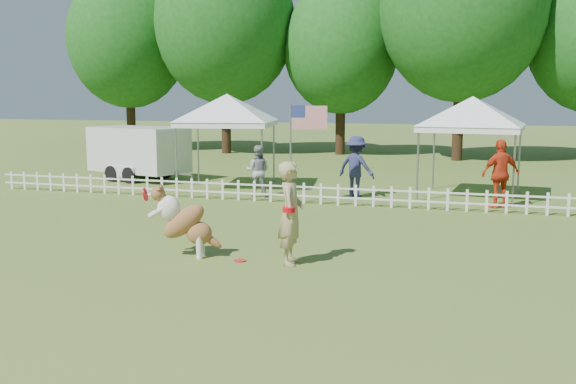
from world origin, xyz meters
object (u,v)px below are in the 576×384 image
object	(u,v)px
dog	(185,221)
spectator_a	(258,171)
cargo_trailer	(139,153)
spectator_b	(356,167)
frisbee_on_turf	(240,261)
spectator_c	(501,174)
canopy_tent_right	(471,148)
handler	(291,213)
flag_pole	(291,154)
canopy_tent_left	(228,142)

from	to	relation	value
dog	spectator_a	world-z (taller)	spectator_a
cargo_trailer	spectator_b	size ratio (longest dim) A/B	2.42
frisbee_on_turf	spectator_c	size ratio (longest dim) A/B	0.12
canopy_tent_right	spectator_b	distance (m)	3.48
dog	spectator_b	world-z (taller)	spectator_b
handler	cargo_trailer	bearing A→B (deg)	32.97
dog	frisbee_on_turf	distance (m)	1.31
dog	cargo_trailer	world-z (taller)	cargo_trailer
handler	spectator_b	xyz separation A→B (m)	(-0.32, 8.14, -0.02)
handler	spectator_b	world-z (taller)	handler
spectator_a	spectator_b	world-z (taller)	spectator_b
spectator_c	cargo_trailer	bearing A→B (deg)	-41.25
spectator_c	flag_pole	bearing A→B (deg)	-20.25
canopy_tent_left	cargo_trailer	xyz separation A→B (m)	(-3.94, 1.09, -0.54)
canopy_tent_left	spectator_a	world-z (taller)	canopy_tent_left
cargo_trailer	spectator_b	xyz separation A→B (m)	(8.37, -1.72, -0.06)
handler	flag_pole	size ratio (longest dim) A/B	0.66
canopy_tent_right	spectator_a	xyz separation A→B (m)	(-6.20, -1.70, -0.70)
frisbee_on_turf	cargo_trailer	world-z (taller)	cargo_trailer
handler	cargo_trailer	size ratio (longest dim) A/B	0.42
dog	canopy_tent_left	world-z (taller)	canopy_tent_left
canopy_tent_left	spectator_c	distance (m)	8.72
canopy_tent_right	spectator_a	bearing A→B (deg)	-158.73
spectator_c	handler	bearing A→B (deg)	32.57
handler	dog	bearing A→B (deg)	83.64
flag_pole	handler	bearing A→B (deg)	-87.17
cargo_trailer	spectator_a	xyz separation A→B (m)	(5.49, -2.52, -0.20)
flag_pole	cargo_trailer	bearing A→B (deg)	139.30
flag_pole	spectator_a	size ratio (longest dim) A/B	1.81
flag_pole	spectator_b	size ratio (longest dim) A/B	1.54
canopy_tent_left	handler	bearing A→B (deg)	-71.53
frisbee_on_turf	canopy_tent_right	world-z (taller)	canopy_tent_right
canopy_tent_right	spectator_c	xyz separation A→B (m)	(0.83, -1.69, -0.54)
frisbee_on_turf	spectator_b	bearing A→B (deg)	85.56
handler	canopy_tent_left	world-z (taller)	canopy_tent_left
frisbee_on_turf	flag_pole	distance (m)	6.68
handler	canopy_tent_left	bearing A→B (deg)	20.07
handler	frisbee_on_turf	distance (m)	1.35
dog	flag_pole	xyz separation A→B (m)	(0.20, 6.45, 0.74)
cargo_trailer	handler	bearing A→B (deg)	-31.75
frisbee_on_turf	spectator_b	size ratio (longest dim) A/B	0.12
canopy_tent_left	spectator_b	world-z (taller)	canopy_tent_left
canopy_tent_left	canopy_tent_right	size ratio (longest dim) A/B	1.03
dog	spectator_a	size ratio (longest dim) A/B	0.88
flag_pole	spectator_c	distance (m)	5.81
dog	canopy_tent_right	size ratio (longest dim) A/B	0.46
dog	handler	bearing A→B (deg)	-10.78
cargo_trailer	dog	bearing A→B (deg)	-39.49
dog	spectator_a	xyz separation A→B (m)	(-1.13, 7.41, 0.10)
handler	cargo_trailer	distance (m)	13.15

